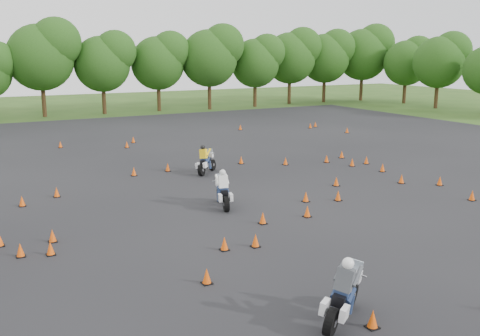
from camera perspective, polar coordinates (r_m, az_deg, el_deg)
The scene contains 7 objects.
ground at distance 22.61m, azimuth 4.82°, elevation -4.88°, with size 140.00×140.00×0.00m, color #2D5119.
asphalt_pad at distance 27.64m, azimuth -1.96°, elevation -1.64°, with size 62.00×62.00×0.00m, color black.
treeline at distance 55.68m, azimuth -11.35°, elevation 10.08°, with size 86.85×32.82×10.90m.
traffic_cones at distance 27.16m, azimuth -1.74°, elevation -1.40°, with size 36.48×32.68×0.45m.
rider_grey at distance 13.89m, azimuth 10.67°, elevation -12.41°, with size 2.34×0.72×1.81m, color #464A4F, non-canonical shape.
rider_yellow at distance 29.81m, azimuth -3.48°, elevation 0.98°, with size 2.11×0.65×1.63m, color yellow, non-canonical shape.
rider_white at distance 23.33m, azimuth -1.82°, elevation -2.11°, with size 2.21×0.68×1.71m, color white, non-canonical shape.
Camera 1 is at (-11.85, -18.07, 6.66)m, focal length 40.00 mm.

